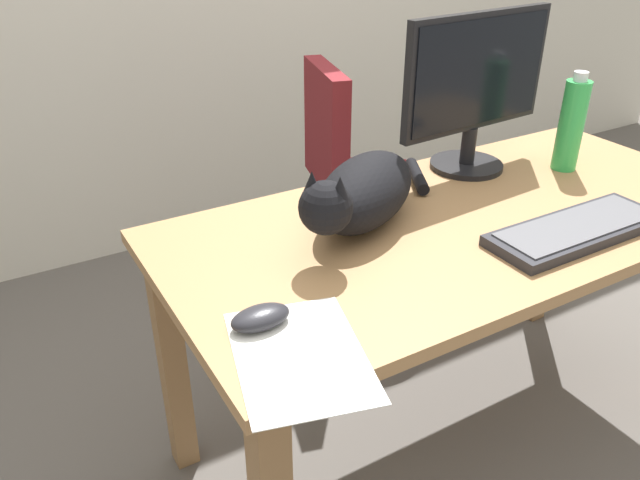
{
  "coord_description": "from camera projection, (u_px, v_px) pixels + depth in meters",
  "views": [
    {
      "loc": [
        -0.97,
        -0.98,
        1.37
      ],
      "look_at": [
        -0.42,
        -0.02,
        0.76
      ],
      "focal_mm": 35.44,
      "sensor_mm": 36.0,
      "label": 1
    }
  ],
  "objects": [
    {
      "name": "ground_plane",
      "position": [
        440.0,
        432.0,
        1.83
      ],
      "size": [
        8.0,
        8.0,
        0.0
      ],
      "primitive_type": "plane",
      "color": "#59544F"
    },
    {
      "name": "desk",
      "position": [
        463.0,
        253.0,
        1.54
      ],
      "size": [
        1.46,
        0.68,
        0.7
      ],
      "color": "#9E7247",
      "rests_on": "ground_plane"
    },
    {
      "name": "office_chair",
      "position": [
        362.0,
        209.0,
        2.26
      ],
      "size": [
        0.5,
        0.48,
        0.89
      ],
      "color": "black",
      "rests_on": "ground_plane"
    },
    {
      "name": "monitor",
      "position": [
        476.0,
        87.0,
        1.64
      ],
      "size": [
        0.48,
        0.2,
        0.42
      ],
      "color": "black",
      "rests_on": "desk"
    },
    {
      "name": "keyboard",
      "position": [
        577.0,
        229.0,
        1.4
      ],
      "size": [
        0.44,
        0.15,
        0.03
      ],
      "color": "#232328",
      "rests_on": "desk"
    },
    {
      "name": "cat",
      "position": [
        362.0,
        192.0,
        1.41
      ],
      "size": [
        0.53,
        0.37,
        0.2
      ],
      "color": "black",
      "rests_on": "desk"
    },
    {
      "name": "computer_mouse",
      "position": [
        260.0,
        318.0,
        1.1
      ],
      "size": [
        0.11,
        0.06,
        0.04
      ],
      "primitive_type": "ellipsoid",
      "color": "#232328",
      "rests_on": "desk"
    },
    {
      "name": "paper_sheet",
      "position": [
        299.0,
        355.0,
        1.04
      ],
      "size": [
        0.28,
        0.34,
        0.0
      ],
      "primitive_type": "cube",
      "rotation": [
        0.0,
        0.0,
        -0.26
      ],
      "color": "white",
      "rests_on": "desk"
    },
    {
      "name": "water_bottle",
      "position": [
        571.0,
        125.0,
        1.69
      ],
      "size": [
        0.07,
        0.07,
        0.27
      ],
      "color": "green",
      "rests_on": "desk"
    }
  ]
}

